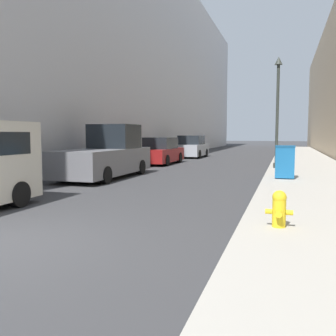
{
  "coord_description": "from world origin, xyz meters",
  "views": [
    {
      "loc": [
        4.53,
        -4.67,
        1.79
      ],
      "look_at": [
        -2.07,
        16.32,
        -0.2
      ],
      "focal_mm": 40.0,
      "sensor_mm": 36.0,
      "label": 1
    }
  ],
  "objects_px": {
    "parked_sedan_near": "(161,152)",
    "parked_sedan_far": "(191,147)",
    "fire_hydrant": "(279,208)",
    "trash_bin": "(285,162)",
    "pickup_truck": "(107,156)",
    "lamppost": "(278,105)"
  },
  "relations": [
    {
      "from": "lamppost",
      "to": "pickup_truck",
      "type": "xyz_separation_m",
      "value": [
        -6.69,
        -4.86,
        -2.31
      ]
    },
    {
      "from": "fire_hydrant",
      "to": "parked_sedan_far",
      "type": "xyz_separation_m",
      "value": [
        -6.91,
        21.48,
        0.28
      ]
    },
    {
      "from": "pickup_truck",
      "to": "lamppost",
      "type": "bearing_deg",
      "value": 36.0
    },
    {
      "from": "lamppost",
      "to": "parked_sedan_near",
      "type": "xyz_separation_m",
      "value": [
        -6.78,
        2.5,
        -2.48
      ]
    },
    {
      "from": "lamppost",
      "to": "parked_sedan_far",
      "type": "bearing_deg",
      "value": 125.14
    },
    {
      "from": "lamppost",
      "to": "parked_sedan_far",
      "type": "distance_m",
      "value": 11.66
    },
    {
      "from": "fire_hydrant",
      "to": "parked_sedan_far",
      "type": "height_order",
      "value": "parked_sedan_far"
    },
    {
      "from": "fire_hydrant",
      "to": "trash_bin",
      "type": "distance_m",
      "value": 7.71
    },
    {
      "from": "lamppost",
      "to": "parked_sedan_near",
      "type": "height_order",
      "value": "lamppost"
    },
    {
      "from": "fire_hydrant",
      "to": "pickup_truck",
      "type": "relative_size",
      "value": 0.12
    },
    {
      "from": "pickup_truck",
      "to": "parked_sedan_far",
      "type": "bearing_deg",
      "value": 89.5
    },
    {
      "from": "parked_sedan_far",
      "to": "trash_bin",
      "type": "bearing_deg",
      "value": -63.13
    },
    {
      "from": "fire_hydrant",
      "to": "trash_bin",
      "type": "xyz_separation_m",
      "value": [
        0.07,
        7.71,
        0.29
      ]
    },
    {
      "from": "fire_hydrant",
      "to": "parked_sedan_far",
      "type": "relative_size",
      "value": 0.15
    },
    {
      "from": "fire_hydrant",
      "to": "pickup_truck",
      "type": "distance_m",
      "value": 10.14
    },
    {
      "from": "pickup_truck",
      "to": "parked_sedan_near",
      "type": "bearing_deg",
      "value": 90.77
    },
    {
      "from": "trash_bin",
      "to": "lamppost",
      "type": "relative_size",
      "value": 0.23
    },
    {
      "from": "trash_bin",
      "to": "parked_sedan_near",
      "type": "relative_size",
      "value": 0.27
    },
    {
      "from": "trash_bin",
      "to": "pickup_truck",
      "type": "xyz_separation_m",
      "value": [
        -7.1,
        -0.41,
        0.12
      ]
    },
    {
      "from": "fire_hydrant",
      "to": "trash_bin",
      "type": "bearing_deg",
      "value": 89.48
    },
    {
      "from": "fire_hydrant",
      "to": "parked_sedan_near",
      "type": "relative_size",
      "value": 0.14
    },
    {
      "from": "parked_sedan_near",
      "to": "parked_sedan_far",
      "type": "distance_m",
      "value": 6.83
    }
  ]
}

